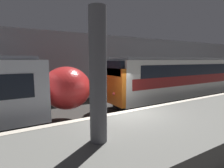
% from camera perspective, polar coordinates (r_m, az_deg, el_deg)
% --- Properties ---
extents(ground_plane, '(120.00, 120.00, 0.00)m').
position_cam_1_polar(ground_plane, '(8.16, 3.54, -15.17)').
color(ground_plane, '#33302D').
extents(platform, '(40.00, 3.90, 0.96)m').
position_cam_1_polar(platform, '(6.59, 13.53, -16.73)').
color(platform, slate).
rests_on(platform, ground).
extents(station_rear_barrier, '(50.00, 0.15, 5.30)m').
position_cam_1_polar(station_rear_barrier, '(14.11, -13.15, 5.48)').
color(station_rear_barrier, gray).
rests_on(station_rear_barrier, ground).
extents(support_pillar_near, '(0.47, 0.47, 3.60)m').
position_cam_1_polar(support_pillar_near, '(4.66, -4.58, 2.35)').
color(support_pillar_near, '#56565B').
rests_on(support_pillar_near, platform).
extents(train_boxy, '(19.08, 2.93, 3.34)m').
position_cam_1_polar(train_boxy, '(16.99, 28.01, 1.98)').
color(train_boxy, black).
rests_on(train_boxy, ground).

